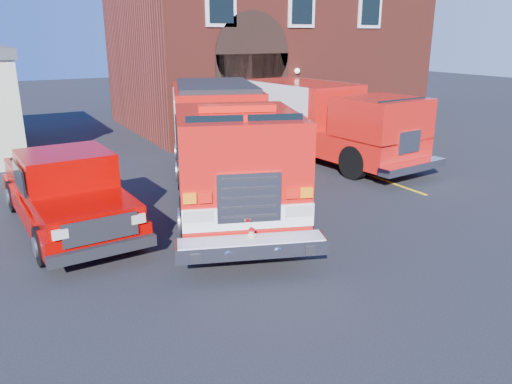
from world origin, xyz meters
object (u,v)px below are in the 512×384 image
fire_station (265,45)px  secondary_truck (321,118)px  pickup_truck (66,191)px  fire_engine (224,143)px

fire_station → secondary_truck: fire_station is taller
fire_station → pickup_truck: bearing=-137.0°
pickup_truck → secondary_truck: size_ratio=0.69×
fire_station → secondary_truck: size_ratio=1.64×
fire_engine → secondary_truck: fire_engine is taller
fire_station → pickup_truck: (-12.70, -11.86, -3.28)m
fire_station → fire_engine: size_ratio=1.39×
fire_engine → pickup_truck: 4.68m
secondary_truck → pickup_truck: bearing=-163.1°
pickup_truck → fire_station: bearing=43.0°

